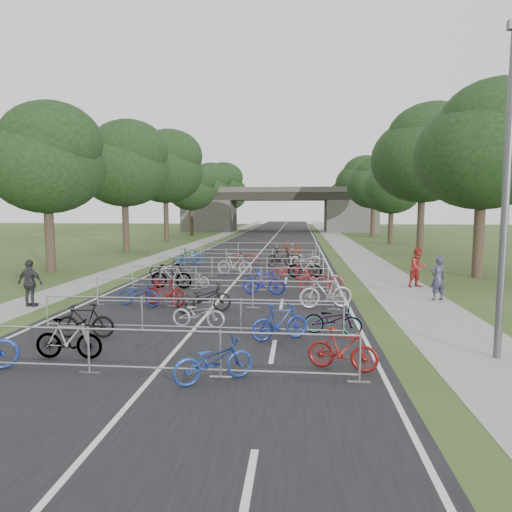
{
  "coord_description": "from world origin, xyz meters",
  "views": [
    {
      "loc": [
        3.26,
        -9.78,
        3.8
      ],
      "look_at": [
        0.86,
        15.66,
        1.1
      ],
      "focal_mm": 32.0,
      "sensor_mm": 36.0,
      "label": 1
    }
  ],
  "objects_px": {
    "overpass_bridge": "(279,210)",
    "pedestrian_b": "(418,268)",
    "pedestrian_c": "(30,283)",
    "pedestrian_a": "(438,279)",
    "bike_1": "(69,339)",
    "bike_2": "(214,361)",
    "lamppost": "(508,188)"
  },
  "relations": [
    {
      "from": "overpass_bridge",
      "to": "pedestrian_b",
      "type": "distance_m",
      "value": 53.33
    },
    {
      "from": "pedestrian_c",
      "to": "pedestrian_b",
      "type": "bearing_deg",
      "value": -149.49
    },
    {
      "from": "pedestrian_a",
      "to": "pedestrian_b",
      "type": "xyz_separation_m",
      "value": [
        -0.01,
        3.12,
        0.04
      ]
    },
    {
      "from": "bike_1",
      "to": "pedestrian_b",
      "type": "relative_size",
      "value": 0.9
    },
    {
      "from": "pedestrian_a",
      "to": "pedestrian_c",
      "type": "height_order",
      "value": "pedestrian_c"
    },
    {
      "from": "bike_2",
      "to": "pedestrian_b",
      "type": "xyz_separation_m",
      "value": [
        7.53,
        12.75,
        0.47
      ]
    },
    {
      "from": "lamppost",
      "to": "pedestrian_a",
      "type": "height_order",
      "value": "lamppost"
    },
    {
      "from": "bike_2",
      "to": "lamppost",
      "type": "bearing_deg",
      "value": -103.25
    },
    {
      "from": "bike_1",
      "to": "pedestrian_b",
      "type": "bearing_deg",
      "value": -46.34
    },
    {
      "from": "bike_1",
      "to": "pedestrian_b",
      "type": "height_order",
      "value": "pedestrian_b"
    },
    {
      "from": "bike_1",
      "to": "pedestrian_c",
      "type": "bearing_deg",
      "value": 36.62
    },
    {
      "from": "overpass_bridge",
      "to": "lamppost",
      "type": "height_order",
      "value": "lamppost"
    },
    {
      "from": "overpass_bridge",
      "to": "pedestrian_a",
      "type": "distance_m",
      "value": 56.41
    },
    {
      "from": "bike_1",
      "to": "pedestrian_a",
      "type": "height_order",
      "value": "pedestrian_a"
    },
    {
      "from": "overpass_bridge",
      "to": "pedestrian_c",
      "type": "relative_size",
      "value": 16.9
    },
    {
      "from": "pedestrian_a",
      "to": "bike_1",
      "type": "bearing_deg",
      "value": 17.73
    },
    {
      "from": "overpass_bridge",
      "to": "lamppost",
      "type": "xyz_separation_m",
      "value": [
        8.33,
        -63.0,
        0.75
      ]
    },
    {
      "from": "bike_1",
      "to": "bike_2",
      "type": "height_order",
      "value": "bike_1"
    },
    {
      "from": "bike_1",
      "to": "pedestrian_a",
      "type": "bearing_deg",
      "value": -55.22
    },
    {
      "from": "pedestrian_b",
      "to": "pedestrian_c",
      "type": "xyz_separation_m",
      "value": [
        -15.95,
        -5.88,
        -0.04
      ]
    },
    {
      "from": "lamppost",
      "to": "pedestrian_b",
      "type": "relative_size",
      "value": 4.31
    },
    {
      "from": "pedestrian_c",
      "to": "overpass_bridge",
      "type": "bearing_deg",
      "value": -86.56
    },
    {
      "from": "overpass_bridge",
      "to": "pedestrian_c",
      "type": "height_order",
      "value": "overpass_bridge"
    },
    {
      "from": "pedestrian_c",
      "to": "pedestrian_a",
      "type": "bearing_deg",
      "value": -159.9
    },
    {
      "from": "bike_2",
      "to": "pedestrian_a",
      "type": "height_order",
      "value": "pedestrian_a"
    },
    {
      "from": "overpass_bridge",
      "to": "lamppost",
      "type": "bearing_deg",
      "value": -82.47
    },
    {
      "from": "lamppost",
      "to": "pedestrian_a",
      "type": "xyz_separation_m",
      "value": [
        0.64,
        7.37,
        -3.37
      ]
    },
    {
      "from": "lamppost",
      "to": "pedestrian_a",
      "type": "distance_m",
      "value": 8.13
    },
    {
      "from": "lamppost",
      "to": "pedestrian_b",
      "type": "xyz_separation_m",
      "value": [
        0.62,
        10.49,
        -3.33
      ]
    },
    {
      "from": "bike_1",
      "to": "pedestrian_b",
      "type": "distance_m",
      "value": 16.29
    },
    {
      "from": "bike_2",
      "to": "pedestrian_a",
      "type": "bearing_deg",
      "value": -69.42
    },
    {
      "from": "overpass_bridge",
      "to": "pedestrian_b",
      "type": "bearing_deg",
      "value": -80.32
    }
  ]
}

